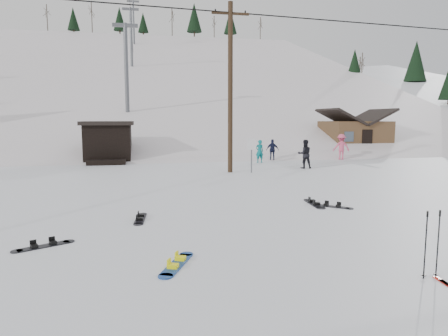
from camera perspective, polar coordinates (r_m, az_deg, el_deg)
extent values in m
plane|color=white|center=(8.23, 8.06, -13.85)|extent=(200.00, 200.00, 0.00)
cube|color=white|center=(64.06, -8.73, -6.48)|extent=(60.00, 85.24, 65.97)
cube|color=white|center=(71.54, 23.64, -4.75)|extent=(45.66, 93.98, 54.59)
cylinder|color=#3A2819|center=(21.79, 0.91, 11.22)|extent=(0.26, 0.26, 9.00)
cube|color=#3A2819|center=(22.41, 0.93, 21.21)|extent=(2.00, 0.12, 0.12)
cylinder|color=black|center=(22.44, 0.93, 21.51)|extent=(0.08, 0.08, 0.12)
cylinder|color=#595B60|center=(21.70, 3.95, 1.70)|extent=(0.07, 0.07, 1.80)
cube|color=white|center=(21.61, 3.99, 3.41)|extent=(0.50, 0.04, 0.60)
cube|color=black|center=(28.39, -16.18, 3.41)|extent=(3.00, 3.00, 2.50)
cube|color=black|center=(28.34, -16.28, 6.18)|extent=(3.40, 3.40, 0.25)
cube|color=black|center=(26.69, -16.42, 0.82)|extent=(2.40, 1.20, 0.30)
cylinder|color=#595B60|center=(37.51, -13.77, 13.50)|extent=(0.36, 0.36, 8.00)
cube|color=#595B60|center=(38.14, -13.95, 19.17)|extent=(2.20, 0.30, 0.30)
cylinder|color=#595B60|center=(58.27, -13.11, 17.60)|extent=(0.36, 0.36, 8.00)
cube|color=#595B60|center=(59.09, -13.22, 21.23)|extent=(2.20, 0.30, 0.30)
cylinder|color=#595B60|center=(79.17, -12.79, 19.55)|extent=(0.36, 0.36, 8.00)
cube|color=#595B60|center=(80.09, -12.87, 22.20)|extent=(2.20, 0.30, 0.30)
cube|color=brown|center=(35.88, 18.11, 4.21)|extent=(5.00, 4.00, 2.70)
cube|color=black|center=(35.21, 16.29, 7.00)|extent=(2.69, 4.40, 1.43)
cube|color=black|center=(36.53, 20.07, 6.85)|extent=(2.69, 4.40, 1.43)
cube|color=black|center=(34.15, 19.76, 3.60)|extent=(0.90, 0.06, 1.90)
cube|color=#164195|center=(8.31, -6.77, -13.52)|extent=(0.77, 1.25, 0.03)
cylinder|color=#164195|center=(8.86, -5.39, -12.17)|extent=(0.29, 0.29, 0.03)
cylinder|color=#164195|center=(7.77, -8.36, -15.06)|extent=(0.29, 0.29, 0.03)
cube|color=#FFF60D|center=(8.49, -6.25, -12.68)|extent=(0.25, 0.22, 0.08)
cube|color=#FFF60D|center=(8.09, -7.32, -13.70)|extent=(0.25, 0.22, 0.08)
cylinder|color=black|center=(8.28, 26.83, -9.90)|extent=(0.02, 0.02, 1.24)
cylinder|color=black|center=(8.45, 26.62, -13.53)|extent=(0.09, 0.09, 0.01)
cylinder|color=black|center=(8.13, 27.07, -5.84)|extent=(0.04, 0.04, 0.11)
cylinder|color=black|center=(8.44, 28.24, -9.67)|extent=(0.02, 0.02, 1.24)
cylinder|color=black|center=(8.61, 28.01, -13.24)|extent=(0.09, 0.09, 0.01)
cylinder|color=black|center=(8.29, 28.48, -5.69)|extent=(0.04, 0.04, 0.11)
cube|color=black|center=(10.23, -24.36, -10.14)|extent=(1.12, 0.76, 0.02)
cylinder|color=black|center=(10.38, -21.29, -9.75)|extent=(0.26, 0.26, 0.02)
cylinder|color=black|center=(10.11, -27.51, -10.51)|extent=(0.26, 0.26, 0.02)
cube|color=black|center=(10.27, -23.25, -9.74)|extent=(0.21, 0.23, 0.07)
cube|color=black|center=(10.17, -25.50, -10.01)|extent=(0.21, 0.23, 0.07)
cube|color=black|center=(12.01, -11.86, -7.13)|extent=(0.38, 1.21, 0.02)
cylinder|color=black|center=(12.59, -11.59, -6.47)|extent=(0.27, 0.27, 0.02)
cylinder|color=black|center=(11.44, -12.15, -7.85)|extent=(0.27, 0.27, 0.02)
cube|color=black|center=(12.21, -11.77, -6.65)|extent=(0.21, 0.16, 0.08)
cube|color=black|center=(11.79, -11.97, -7.14)|extent=(0.21, 0.16, 0.08)
cube|color=black|center=(13.84, 15.20, -5.34)|extent=(1.02, 0.94, 0.02)
cylinder|color=black|center=(13.72, 17.49, -5.53)|extent=(0.26, 0.26, 0.02)
cylinder|color=black|center=(13.99, 12.96, -5.14)|extent=(0.26, 0.26, 0.02)
cube|color=black|center=(13.78, 16.03, -5.21)|extent=(0.23, 0.23, 0.07)
cube|color=black|center=(13.88, 14.39, -5.07)|extent=(0.23, 0.23, 0.07)
cube|color=black|center=(14.12, 12.74, -5.01)|extent=(0.40, 1.33, 0.03)
cylinder|color=black|center=(14.72, 11.88, -4.50)|extent=(0.30, 0.30, 0.03)
cylinder|color=black|center=(13.52, 13.68, -5.58)|extent=(0.30, 0.30, 0.03)
cube|color=black|center=(14.33, 12.43, -4.60)|extent=(0.23, 0.18, 0.09)
cube|color=black|center=(13.89, 13.08, -4.98)|extent=(0.23, 0.18, 0.09)
imported|color=#0B7175|center=(26.75, 5.10, 2.40)|extent=(0.59, 0.42, 1.52)
imported|color=black|center=(24.03, 11.46, 1.97)|extent=(0.88, 0.72, 1.69)
imported|color=#E04F75|center=(29.85, 16.40, 2.92)|extent=(1.28, 0.87, 1.82)
imported|color=#161A37|center=(28.06, 6.94, 2.57)|extent=(0.94, 0.58, 1.50)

